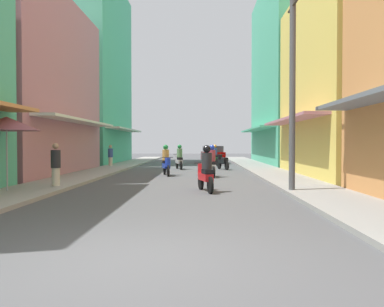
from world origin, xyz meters
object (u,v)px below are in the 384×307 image
Objects in this scene: motorbike_white at (211,163)px; utility_pole at (292,89)px; motorbike_green at (214,156)px; vendor_umbrella at (7,124)px; motorbike_black at (223,162)px; pedestrian_far at (56,166)px; motorbike_red at (206,171)px; motorbike_blue at (166,162)px; pedestrian_foreground at (111,156)px; motorbike_silver at (179,158)px; parked_car at (213,154)px.

utility_pole is at bearing -69.23° from motorbike_white.
vendor_umbrella is (-7.19, -17.56, 1.56)m from motorbike_green.
pedestrian_far reaches higher than motorbike_black.
motorbike_red is 1.00× the size of motorbike_blue.
pedestrian_foreground is at bearing 114.66° from motorbike_red.
motorbike_red is at bearing -82.58° from motorbike_silver.
pedestrian_foreground is (-4.44, 6.95, 0.07)m from motorbike_blue.
motorbike_white is 1.16× the size of pedestrian_foreground.
motorbike_silver is 1.00× the size of motorbike_red.
pedestrian_far is (-5.35, 0.67, 0.12)m from motorbike_red.
motorbike_black is 0.69× the size of vendor_umbrella.
motorbike_red and motorbike_green have the same top height.
motorbike_blue is at bearing -105.69° from motorbike_green.
motorbike_blue is 1.15× the size of pedestrian_foreground.
utility_pole is (9.21, 0.43, 1.15)m from vendor_umbrella.
pedestrian_foreground is (-6.73, 7.77, 0.07)m from motorbike_white.
utility_pole reaches higher than motorbike_white.
utility_pole reaches higher than vendor_umbrella.
motorbike_silver and motorbike_white have the same top height.
pedestrian_far reaches higher than motorbike_green.
pedestrian_far is at bearing -120.06° from motorbike_black.
motorbike_green is 1.01× the size of motorbike_black.
pedestrian_far is at bearing 172.90° from motorbike_red.
motorbike_green is 0.70× the size of vendor_umbrella.
utility_pole is at bearing -7.87° from motorbike_red.
motorbike_blue reaches higher than motorbike_black.
motorbike_black is (0.40, -4.76, -0.20)m from motorbike_green.
motorbike_blue reaches higher than parked_car.
pedestrian_far is at bearing -118.40° from motorbike_blue.
parked_car is (-0.00, 3.90, 0.04)m from motorbike_green.
motorbike_red is 1.02× the size of motorbike_black.
motorbike_silver is 0.99× the size of motorbike_blue.
motorbike_blue is 9.17m from utility_pole.
motorbike_red is 0.42× the size of parked_car.
motorbike_green is 4.78m from motorbike_black.
pedestrian_foreground is at bearing 89.98° from vendor_umbrella.
pedestrian_far is at bearing -108.30° from motorbike_silver.
vendor_umbrella reaches higher than pedestrian_far.
parked_car is at bearing 90.04° from motorbike_green.
vendor_umbrella is at bearing -120.66° from motorbike_black.
utility_pole reaches higher than motorbike_silver.
pedestrian_far is at bearing 54.96° from vendor_umbrella.
motorbike_red reaches higher than pedestrian_foreground.
motorbike_white reaches higher than motorbike_black.
motorbike_blue is 9.09m from vendor_umbrella.
vendor_umbrella is (-4.82, -12.91, 1.56)m from motorbike_silver.
vendor_umbrella reaches higher than motorbike_silver.
motorbike_blue is 0.71× the size of vendor_umbrella.
pedestrian_far reaches higher than motorbike_white.
pedestrian_foreground is at bearing 122.55° from motorbike_blue.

